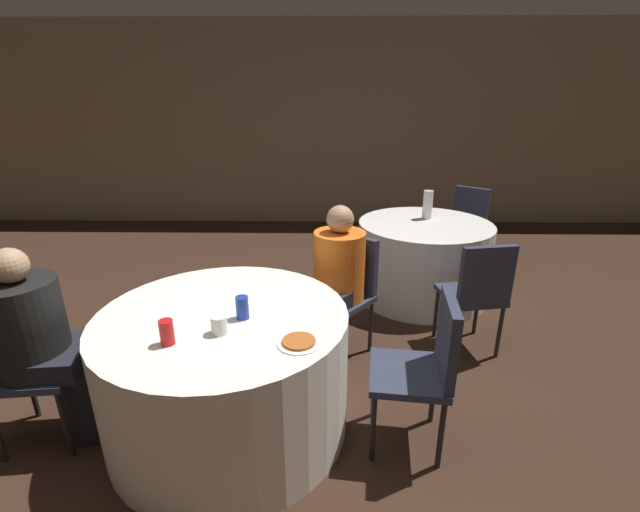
# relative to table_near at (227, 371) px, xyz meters

# --- Properties ---
(ground_plane) EXTENTS (16.00, 16.00, 0.00)m
(ground_plane) POSITION_rel_table_near_xyz_m (-0.03, 0.07, -0.36)
(ground_plane) COLOR #382319
(wall_back) EXTENTS (16.00, 0.06, 2.80)m
(wall_back) POSITION_rel_table_near_xyz_m (-0.03, 4.37, 1.04)
(wall_back) COLOR gray
(wall_back) RESTS_ON ground_plane
(table_near) EXTENTS (1.35, 1.35, 0.72)m
(table_near) POSITION_rel_table_near_xyz_m (0.00, 0.00, 0.00)
(table_near) COLOR white
(table_near) RESTS_ON ground_plane
(table_far) EXTENTS (1.22, 1.22, 0.72)m
(table_far) POSITION_rel_table_near_xyz_m (1.46, 1.77, 0.00)
(table_far) COLOR white
(table_far) RESTS_ON ground_plane
(chair_near_northeast) EXTENTS (0.56, 0.56, 0.88)m
(chair_near_northeast) POSITION_rel_table_near_xyz_m (0.70, 0.83, 0.17)
(chair_near_northeast) COLOR #2D3347
(chair_near_northeast) RESTS_ON ground_plane
(chair_near_west) EXTENTS (0.45, 0.44, 0.88)m
(chair_near_west) POSITION_rel_table_near_xyz_m (-1.08, -0.12, 0.17)
(chair_near_west) COLOR #2D3347
(chair_near_west) RESTS_ON ground_plane
(chair_near_east) EXTENTS (0.45, 0.44, 0.88)m
(chair_near_east) POSITION_rel_table_near_xyz_m (1.08, -0.13, 0.17)
(chair_near_east) COLOR #2D3347
(chair_near_east) RESTS_ON ground_plane
(chair_far_south) EXTENTS (0.46, 0.46, 0.88)m
(chair_far_south) POSITION_rel_table_near_xyz_m (1.63, 0.76, 0.17)
(chair_far_south) COLOR #2D3347
(chair_far_south) RESTS_ON ground_plane
(chair_far_northeast) EXTENTS (0.56, 0.56, 0.88)m
(chair_far_northeast) POSITION_rel_table_near_xyz_m (2.10, 2.57, 0.17)
(chair_far_northeast) COLOR #2D3347
(chair_far_northeast) RESTS_ON ground_plane
(person_black_shirt) EXTENTS (0.53, 0.39, 1.12)m
(person_black_shirt) POSITION_rel_table_near_xyz_m (-0.92, -0.11, 0.22)
(person_black_shirt) COLOR black
(person_black_shirt) RESTS_ON ground_plane
(person_orange_shirt) EXTENTS (0.48, 0.50, 1.13)m
(person_orange_shirt) POSITION_rel_table_near_xyz_m (0.60, 0.71, 0.22)
(person_orange_shirt) COLOR black
(person_orange_shirt) RESTS_ON ground_plane
(pizza_plate_near) EXTENTS (0.21, 0.21, 0.02)m
(pizza_plate_near) POSITION_rel_table_near_xyz_m (0.43, -0.29, 0.37)
(pizza_plate_near) COLOR white
(pizza_plate_near) RESTS_ON table_near
(soda_can_blue) EXTENTS (0.07, 0.07, 0.12)m
(soda_can_blue) POSITION_rel_table_near_xyz_m (0.12, -0.05, 0.42)
(soda_can_blue) COLOR #1E38A5
(soda_can_blue) RESTS_ON table_near
(soda_can_red) EXTENTS (0.07, 0.07, 0.12)m
(soda_can_red) POSITION_rel_table_near_xyz_m (-0.18, -0.30, 0.42)
(soda_can_red) COLOR red
(soda_can_red) RESTS_ON table_near
(cup_near) EXTENTS (0.08, 0.08, 0.09)m
(cup_near) POSITION_rel_table_near_xyz_m (0.03, -0.20, 0.41)
(cup_near) COLOR white
(cup_near) RESTS_ON table_near
(bottle_far) EXTENTS (0.09, 0.09, 0.27)m
(bottle_far) POSITION_rel_table_near_xyz_m (1.50, 1.92, 0.49)
(bottle_far) COLOR white
(bottle_far) RESTS_ON table_far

